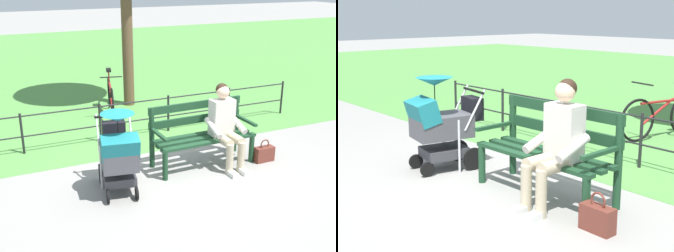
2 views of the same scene
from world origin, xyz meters
TOP-DOWN VIEW (x-y plane):
  - ground_plane at (0.00, 0.00)m, footprint 60.00×60.00m
  - grass_lawn at (0.00, -8.80)m, footprint 40.00×16.00m
  - park_bench at (-0.53, -0.12)m, footprint 1.61×0.63m
  - person_on_bench at (-0.83, 0.11)m, footprint 0.54×0.74m
  - stroller at (0.92, 0.28)m, footprint 0.64×0.95m
  - handbag at (-1.48, 0.26)m, footprint 0.32×0.14m
  - park_fence at (0.00, -1.61)m, footprint 6.60×0.04m
  - bicycle at (-0.01, -3.16)m, footprint 0.53×1.63m

SIDE VIEW (x-z plane):
  - ground_plane at x=0.00m, z-range 0.00..0.00m
  - grass_lawn at x=0.00m, z-range 0.00..0.01m
  - handbag at x=-1.48m, z-range -0.06..0.31m
  - bicycle at x=-0.01m, z-range -0.08..0.81m
  - park_fence at x=0.00m, z-range 0.07..0.77m
  - park_bench at x=-0.53m, z-range 0.05..1.01m
  - stroller at x=0.92m, z-range 0.02..1.17m
  - person_on_bench at x=-0.83m, z-range 0.04..1.31m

